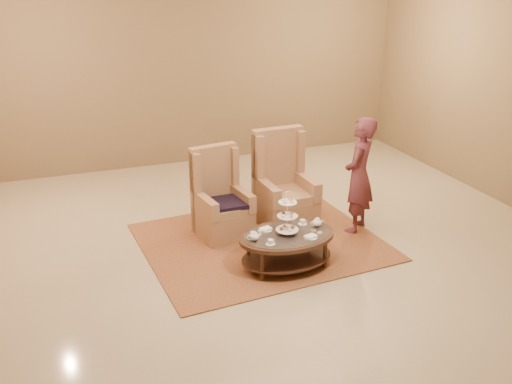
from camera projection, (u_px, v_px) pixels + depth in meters
name	position (u px, v px, depth m)	size (l,w,h in m)	color
ground	(268.00, 259.00, 7.02)	(8.00, 8.00, 0.00)	tan
ceiling	(268.00, 259.00, 7.02)	(8.00, 8.00, 0.02)	silver
wall_back	(184.00, 65.00, 9.85)	(8.00, 0.04, 3.50)	olive
rug	(261.00, 242.00, 7.43)	(3.12, 2.66, 0.02)	#925F33
tea_table	(287.00, 240.00, 6.70)	(1.19, 0.84, 0.98)	black
armchair_left	(220.00, 206.00, 7.54)	(0.74, 0.76, 1.19)	#9C6F49
armchair_right	(283.00, 194.00, 7.82)	(0.75, 0.77, 1.33)	#9C6F49
person	(359.00, 176.00, 7.50)	(0.68, 0.67, 1.57)	#59262D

